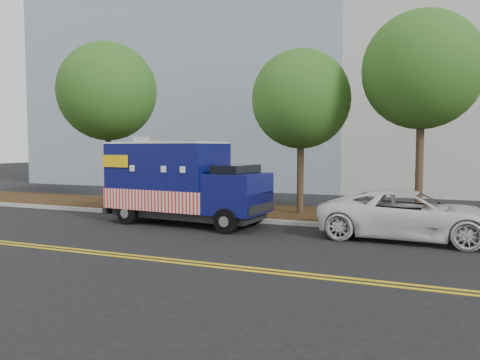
% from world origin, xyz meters
% --- Properties ---
extents(ground, '(120.00, 120.00, 0.00)m').
position_xyz_m(ground, '(0.00, 0.00, 0.00)').
color(ground, black).
rests_on(ground, ground).
extents(curb, '(120.00, 0.18, 0.15)m').
position_xyz_m(curb, '(0.00, 1.40, 0.07)').
color(curb, '#9E9E99').
rests_on(curb, ground).
extents(mulch_strip, '(120.00, 4.00, 0.15)m').
position_xyz_m(mulch_strip, '(0.00, 3.50, 0.07)').
color(mulch_strip, black).
rests_on(mulch_strip, ground).
extents(centerline_near, '(120.00, 0.10, 0.01)m').
position_xyz_m(centerline_near, '(0.00, -4.45, 0.01)').
color(centerline_near, gold).
rests_on(centerline_near, ground).
extents(centerline_far, '(120.00, 0.10, 0.01)m').
position_xyz_m(centerline_far, '(0.00, -4.70, 0.01)').
color(centerline_far, gold).
rests_on(centerline_far, ground).
extents(tree_a, '(4.49, 4.49, 7.46)m').
position_xyz_m(tree_a, '(-7.19, 3.75, 5.20)').
color(tree_a, '#38281C').
rests_on(tree_a, ground).
extents(tree_b, '(3.73, 3.73, 6.32)m').
position_xyz_m(tree_b, '(2.08, 3.34, 4.45)').
color(tree_b, '#38281C').
rests_on(tree_b, ground).
extents(tree_c, '(3.97, 3.97, 7.23)m').
position_xyz_m(tree_c, '(6.30, 3.11, 5.23)').
color(tree_c, '#38281C').
rests_on(tree_c, ground).
extents(sign_post, '(0.06, 0.06, 2.40)m').
position_xyz_m(sign_post, '(-1.28, 1.81, 1.20)').
color(sign_post, '#473828').
rests_on(sign_post, ground).
extents(food_truck, '(5.90, 2.61, 3.03)m').
position_xyz_m(food_truck, '(-1.38, 0.22, 1.37)').
color(food_truck, black).
rests_on(food_truck, ground).
extents(white_car, '(5.22, 2.55, 1.43)m').
position_xyz_m(white_car, '(6.17, 0.30, 0.71)').
color(white_car, silver).
rests_on(white_car, ground).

